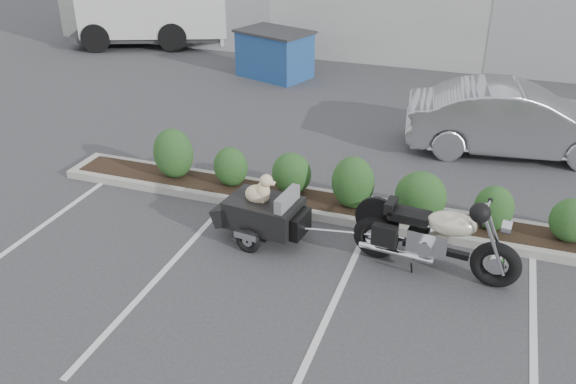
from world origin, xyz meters
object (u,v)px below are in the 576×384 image
(sedan, at_px, (515,120))
(dumpster, at_px, (275,54))
(pet_trailer, at_px, (263,212))
(motorcycle, at_px, (434,238))

(sedan, height_order, dumpster, sedan)
(pet_trailer, relative_size, dumpster, 0.84)
(motorcycle, xyz_separation_m, pet_trailer, (-2.79, 0.03, -0.07))
(motorcycle, height_order, pet_trailer, motorcycle)
(motorcycle, bearing_deg, sedan, 84.99)
(sedan, bearing_deg, motorcycle, 160.13)
(pet_trailer, bearing_deg, sedan, 59.83)
(pet_trailer, distance_m, dumpster, 9.40)
(motorcycle, height_order, sedan, sedan)
(pet_trailer, xyz_separation_m, dumpster, (-3.11, 8.87, 0.19))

